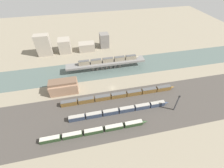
{
  "coord_description": "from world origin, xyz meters",
  "views": [
    {
      "loc": [
        -18.84,
        -85.99,
        83.98
      ],
      "look_at": [
        0.0,
        1.77,
        2.87
      ],
      "focal_mm": 24.0,
      "sensor_mm": 36.0,
      "label": 1
    }
  ],
  "objects_px": {
    "train_on_bridge": "(109,60)",
    "train_yard_far": "(120,95)",
    "signal_tower": "(177,103)",
    "train_yard_mid": "(120,110)",
    "warehouse_building": "(64,86)",
    "train_yard_near": "(96,131)"
  },
  "relations": [
    {
      "from": "train_on_bridge",
      "to": "train_yard_far",
      "type": "relative_size",
      "value": 0.63
    },
    {
      "from": "train_yard_mid",
      "to": "signal_tower",
      "type": "height_order",
      "value": "signal_tower"
    },
    {
      "from": "train_yard_near",
      "to": "warehouse_building",
      "type": "distance_m",
      "value": 45.38
    },
    {
      "from": "train_yard_mid",
      "to": "train_yard_far",
      "type": "relative_size",
      "value": 0.8
    },
    {
      "from": "train_yard_near",
      "to": "warehouse_building",
      "type": "height_order",
      "value": "warehouse_building"
    },
    {
      "from": "train_yard_mid",
      "to": "warehouse_building",
      "type": "bearing_deg",
      "value": 142.34
    },
    {
      "from": "train_on_bridge",
      "to": "train_yard_far",
      "type": "distance_m",
      "value": 38.88
    },
    {
      "from": "train_on_bridge",
      "to": "train_yard_mid",
      "type": "distance_m",
      "value": 52.91
    },
    {
      "from": "train_yard_far",
      "to": "warehouse_building",
      "type": "distance_m",
      "value": 44.24
    },
    {
      "from": "train_yard_near",
      "to": "signal_tower",
      "type": "xyz_separation_m",
      "value": [
        55.74,
        5.87,
        5.26
      ]
    },
    {
      "from": "train_yard_far",
      "to": "signal_tower",
      "type": "height_order",
      "value": "signal_tower"
    },
    {
      "from": "signal_tower",
      "to": "train_on_bridge",
      "type": "bearing_deg",
      "value": 120.82
    },
    {
      "from": "train_on_bridge",
      "to": "train_yard_near",
      "type": "bearing_deg",
      "value": -108.21
    },
    {
      "from": "train_on_bridge",
      "to": "train_yard_mid",
      "type": "relative_size",
      "value": 0.79
    },
    {
      "from": "train_yard_near",
      "to": "signal_tower",
      "type": "relative_size",
      "value": 4.7
    },
    {
      "from": "train_on_bridge",
      "to": "signal_tower",
      "type": "height_order",
      "value": "signal_tower"
    },
    {
      "from": "train_yard_far",
      "to": "warehouse_building",
      "type": "relative_size",
      "value": 4.21
    },
    {
      "from": "train_on_bridge",
      "to": "signal_tower",
      "type": "distance_m",
      "value": 67.74
    },
    {
      "from": "train_yard_near",
      "to": "train_yard_far",
      "type": "xyz_separation_m",
      "value": [
        22.05,
        25.82,
        0.29
      ]
    },
    {
      "from": "train_yard_far",
      "to": "signal_tower",
      "type": "xyz_separation_m",
      "value": [
        33.69,
        -19.95,
        4.97
      ]
    },
    {
      "from": "train_on_bridge",
      "to": "train_yard_far",
      "type": "xyz_separation_m",
      "value": [
        1.0,
        -38.19,
        -7.24
      ]
    },
    {
      "from": "signal_tower",
      "to": "train_yard_mid",
      "type": "bearing_deg",
      "value": 171.17
    }
  ]
}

